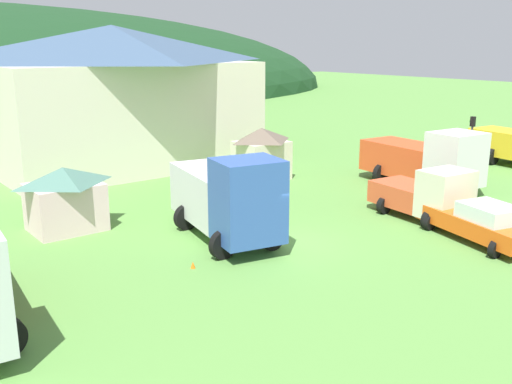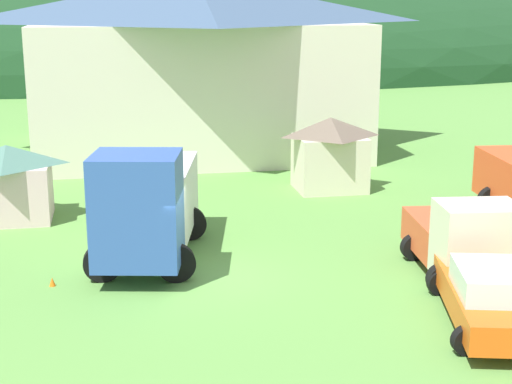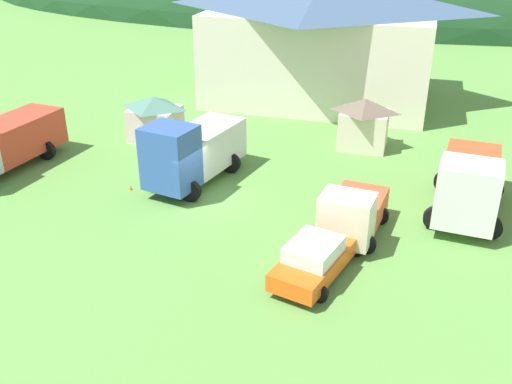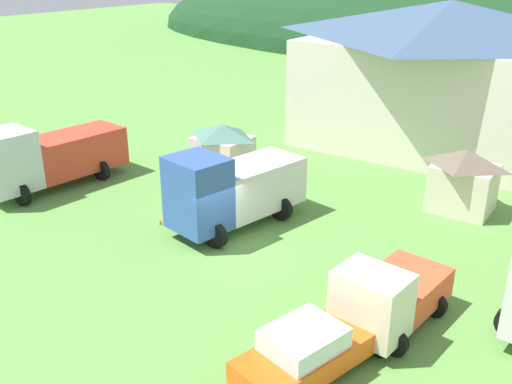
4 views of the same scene
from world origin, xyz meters
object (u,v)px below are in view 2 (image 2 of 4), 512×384
depot_building (196,62)px  service_pickup_orange (488,293)px  play_shed_cream (330,153)px  play_shed_pink (9,182)px  traffic_cone_near_pickup (53,286)px  light_truck_cream (464,239)px  box_truck_blue (148,203)px

depot_building → service_pickup_orange: 24.55m
service_pickup_orange → play_shed_cream: bearing=-165.7°
play_shed_cream → play_shed_pink: play_shed_cream is taller
play_shed_cream → traffic_cone_near_pickup: play_shed_cream is taller
light_truck_cream → service_pickup_orange: 3.28m
play_shed_cream → light_truck_cream: play_shed_cream is taller
box_truck_blue → traffic_cone_near_pickup: box_truck_blue is taller
service_pickup_orange → traffic_cone_near_pickup: service_pickup_orange is taller
play_shed_cream → box_truck_blue: size_ratio=0.44×
play_shed_pink → traffic_cone_near_pickup: bearing=-75.0°
depot_building → play_shed_cream: bearing=-65.4°
traffic_cone_near_pickup → depot_building: bearing=72.0°
play_shed_cream → light_truck_cream: size_ratio=0.64×
service_pickup_orange → play_shed_pink: bearing=-118.8°
play_shed_pink → light_truck_cream: 15.97m
light_truck_cream → traffic_cone_near_pickup: (-11.51, 1.55, -1.20)m
light_truck_cream → service_pickup_orange: size_ratio=0.84×
box_truck_blue → light_truck_cream: 9.34m
depot_building → traffic_cone_near_pickup: size_ratio=34.26×
play_shed_cream → service_pickup_orange: bearing=-90.0°
play_shed_pink → light_truck_cream: bearing=-32.8°
play_shed_cream → box_truck_blue: bearing=-135.8°
play_shed_pink → box_truck_blue: 7.15m
play_shed_pink → service_pickup_orange: play_shed_pink is taller
depot_building → play_shed_pink: (-8.11, -12.04, -3.18)m
box_truck_blue → depot_building: bearing=-179.7°
light_truck_cream → service_pickup_orange: (-0.83, -3.15, -0.37)m
light_truck_cream → service_pickup_orange: light_truck_cream is taller
depot_building → play_shed_cream: (4.47, -9.75, -3.03)m
box_truck_blue → service_pickup_orange: 10.23m
traffic_cone_near_pickup → box_truck_blue: bearing=31.8°
light_truck_cream → box_truck_blue: bearing=-104.3°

